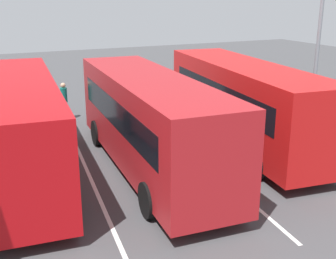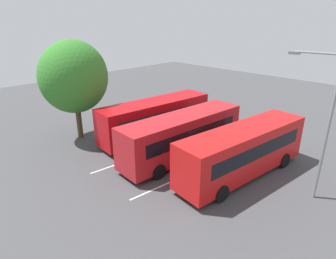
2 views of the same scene
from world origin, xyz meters
name	(u,v)px [view 1 (image 1 of 2)]	position (x,y,z in m)	size (l,w,h in m)	color
ground_plane	(145,163)	(0.00, 0.00, 0.00)	(65.94, 65.94, 0.00)	#424244
bus_far_left	(244,101)	(0.27, -4.31, 1.77)	(10.07, 3.51, 3.22)	red
bus_center_left	(149,120)	(-0.56, 0.05, 1.77)	(10.00, 3.02, 3.22)	#AD191E
bus_center_right	(19,125)	(0.58, 4.07, 1.77)	(10.05, 3.31, 3.22)	#B70C11
pedestrian	(64,98)	(6.73, 1.34, 1.07)	(0.44, 0.44, 1.81)	#232833
street_lamp	(316,23)	(0.99, -8.31, 4.60)	(0.48, 2.59, 8.00)	gray
lane_stripe_outer_left	(196,154)	(0.00, -2.07, 0.00)	(13.11, 0.12, 0.01)	silver
lane_stripe_inner_left	(88,173)	(0.00, 2.07, 0.00)	(13.11, 0.12, 0.01)	silver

